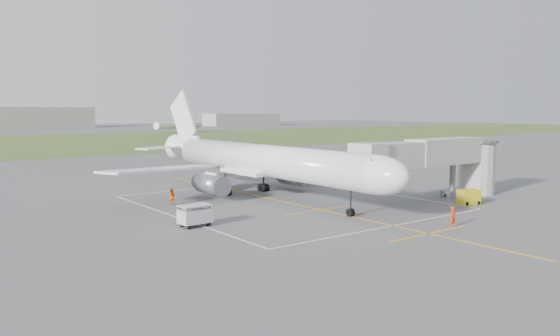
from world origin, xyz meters
TOP-DOWN VIEW (x-y plane):
  - ground at (0.00, 0.00)m, footprint 700.00×700.00m
  - grass_strip at (0.00, 130.00)m, footprint 700.00×120.00m
  - apron_markings at (0.00, -5.82)m, footprint 28.20×60.00m
  - airliner at (-0.00, 0.75)m, footprint 38.93×46.75m
  - jet_bridge at (15.72, -13.50)m, footprint 23.40×5.00m
  - gpu_unit at (15.33, -17.57)m, footprint 2.57×2.11m
  - baggage_cart at (-14.58, -9.37)m, footprint 2.94×1.86m
  - ramp_worker_nose at (3.89, -23.63)m, footprint 0.73×0.53m
  - ramp_worker_wing at (-11.19, 2.40)m, footprint 1.12×1.09m

SIDE VIEW (x-z plane):
  - ground at x=0.00m, z-range 0.00..0.00m
  - apron_markings at x=0.00m, z-range 0.00..0.01m
  - grass_strip at x=0.00m, z-range 0.00..0.02m
  - gpu_unit at x=15.33m, z-range -0.01..1.67m
  - ramp_worker_wing at x=-11.19m, z-range 0.00..1.81m
  - ramp_worker_nose at x=3.89m, z-range 0.00..1.87m
  - baggage_cart at x=-14.58m, z-range 0.02..2.01m
  - airliner at x=0.00m, z-range -2.37..11.15m
  - jet_bridge at x=15.72m, z-range 1.14..8.34m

